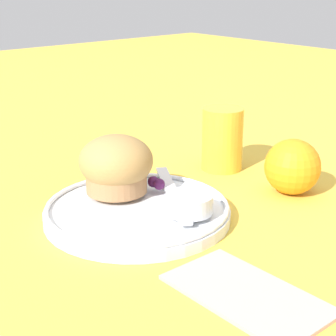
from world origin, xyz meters
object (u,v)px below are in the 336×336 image
(butter_knife, at_px, (172,193))
(juice_glass, at_px, (222,139))
(orange_fruit, at_px, (292,167))
(muffin, at_px, (116,165))

(butter_knife, relative_size, juice_glass, 1.78)
(butter_knife, bearing_deg, orange_fruit, 99.37)
(muffin, height_order, orange_fruit, muffin)
(muffin, xyz_separation_m, butter_knife, (0.05, 0.05, -0.03))
(muffin, xyz_separation_m, orange_fruit, (0.12, 0.20, -0.02))
(butter_knife, xyz_separation_m, orange_fruit, (0.06, 0.16, 0.02))
(orange_fruit, xyz_separation_m, juice_glass, (-0.13, 0.00, 0.01))
(muffin, xyz_separation_m, juice_glass, (-0.01, 0.20, -0.01))
(muffin, relative_size, juice_glass, 1.00)
(muffin, distance_m, butter_knife, 0.08)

